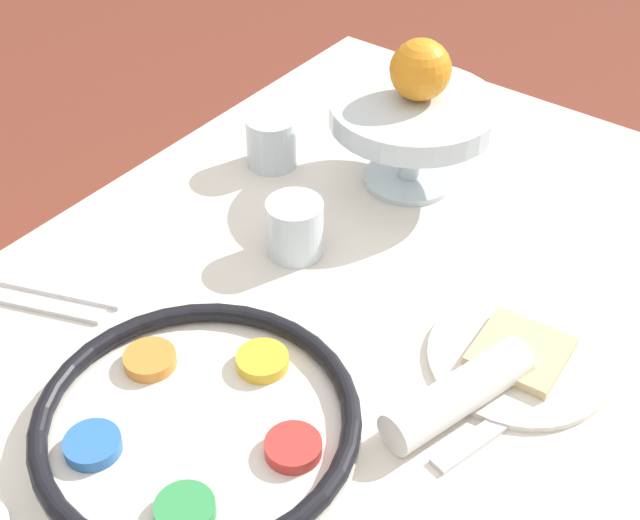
% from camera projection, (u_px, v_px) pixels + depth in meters
% --- Properties ---
extents(seder_plate, '(0.32, 0.32, 0.03)m').
position_uv_depth(seder_plate, '(197.00, 422.00, 0.86)').
color(seder_plate, silver).
rests_on(seder_plate, dining_table).
extents(fruit_stand, '(0.22, 0.22, 0.12)m').
position_uv_depth(fruit_stand, '(413.00, 118.00, 1.14)').
color(fruit_stand, silver).
rests_on(fruit_stand, dining_table).
extents(orange_fruit, '(0.08, 0.08, 0.08)m').
position_uv_depth(orange_fruit, '(421.00, 70.00, 1.11)').
color(orange_fruit, orange).
rests_on(orange_fruit, fruit_stand).
extents(bread_plate, '(0.20, 0.20, 0.02)m').
position_uv_depth(bread_plate, '(520.00, 357.00, 0.94)').
color(bread_plate, silver).
rests_on(bread_plate, dining_table).
extents(napkin_roll, '(0.18, 0.09, 0.04)m').
position_uv_depth(napkin_roll, '(459.00, 394.00, 0.88)').
color(napkin_roll, white).
rests_on(napkin_roll, dining_table).
extents(cup_mid, '(0.07, 0.07, 0.07)m').
position_uv_depth(cup_mid, '(295.00, 228.00, 1.07)').
color(cup_mid, silver).
rests_on(cup_mid, dining_table).
extents(cup_far, '(0.07, 0.07, 0.07)m').
position_uv_depth(cup_far, '(271.00, 141.00, 1.22)').
color(cup_far, silver).
rests_on(cup_far, dining_table).
extents(fork_left, '(0.08, 0.17, 0.01)m').
position_uv_depth(fork_left, '(34.00, 303.00, 1.01)').
color(fork_left, silver).
rests_on(fork_left, dining_table).
extents(fork_right, '(0.08, 0.17, 0.01)m').
position_uv_depth(fork_right, '(54.00, 289.00, 1.03)').
color(fork_right, silver).
rests_on(fork_right, dining_table).
extents(spoon, '(0.16, 0.06, 0.01)m').
position_uv_depth(spoon, '(493.00, 427.00, 0.88)').
color(spoon, silver).
rests_on(spoon, dining_table).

